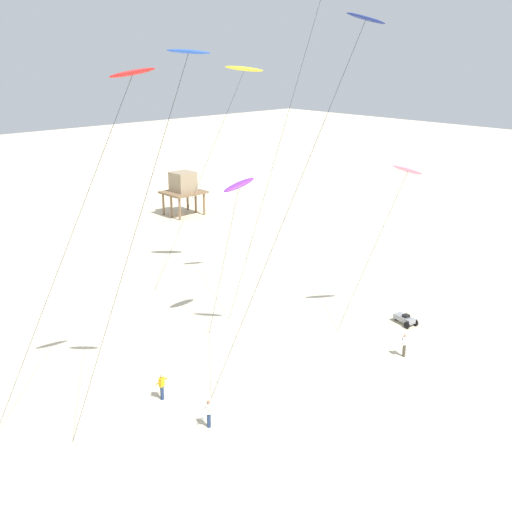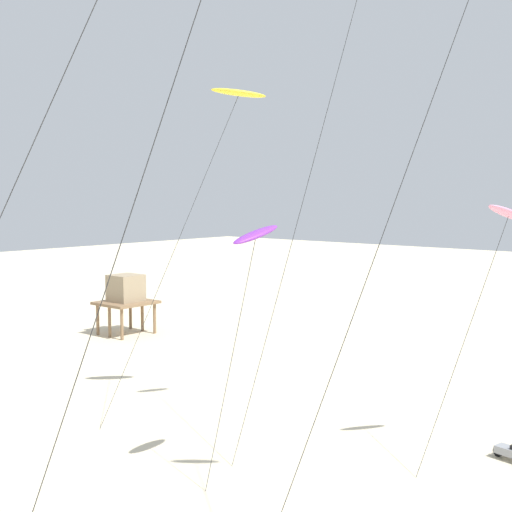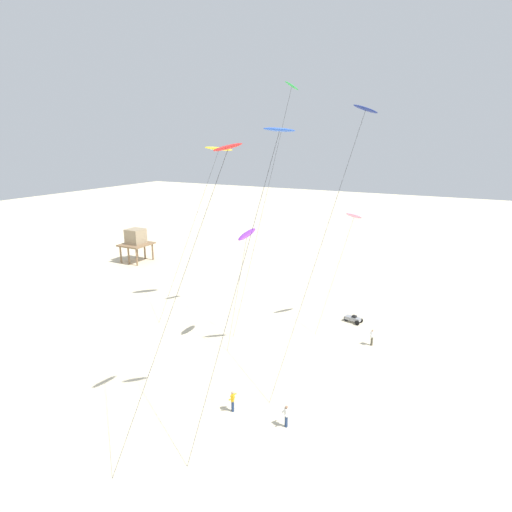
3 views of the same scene
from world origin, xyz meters
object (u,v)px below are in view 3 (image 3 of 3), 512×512
Objects in this scene: kite_blue at (277,140)px; kite_yellow at (218,150)px; kite_green at (289,96)px; kite_navy at (363,119)px; kite_pink at (354,217)px; kite_flyer_middle at (372,337)px; kite_red at (226,153)px; beach_buggy at (353,319)px; kite_flyer_nearest at (286,416)px; kite_purple at (247,235)px; kite_flyer_furthest at (233,401)px; stilt_house at (136,239)px.

kite_yellow is at bearing 41.12° from kite_blue.
kite_navy is at bearing -127.43° from kite_green.
kite_navy is at bearing -164.25° from kite_pink.
kite_blue is 12.09× the size of kite_flyer_middle.
beach_buggy is (21.26, -2.95, -18.24)m from kite_red.
kite_navy reaches higher than kite_flyer_nearest.
beach_buggy is (19.88, -0.30, -18.97)m from kite_blue.
kite_blue reaches higher than kite_pink.
kite_pink reaches higher than kite_flyer_nearest.
kite_navy is 20.78m from kite_flyer_middle.
kite_pink is 12.04m from kite_purple.
kite_green is 11.76× the size of beach_buggy.
beach_buggy is (19.91, -3.59, -0.46)m from kite_flyer_furthest.
kite_green is 2.00× the size of kite_pink.
kite_flyer_middle is (16.72, -6.01, -17.78)m from kite_red.
stilt_house is (7.98, 37.69, -7.99)m from kite_pink.
kite_green reaches higher than kite_blue.
kite_pink is 0.57× the size of kite_navy.
kite_red is at bearing 117.57° from kite_blue.
kite_pink is 12.19m from kite_flyer_middle.
kite_pink is at bearing -8.89° from kite_flyer_furthest.
kite_red reaches higher than kite_purple.
kite_blue reaches higher than kite_purple.
kite_flyer_furthest is (-19.55, 3.06, -10.88)m from kite_pink.
kite_blue is 10.46m from kite_navy.
beach_buggy is at bearing 1.80° from kite_flyer_nearest.
kite_red is 18.20m from kite_flyer_nearest.
kite_red is (-18.59, -12.38, 0.31)m from kite_yellow.
kite_red is 11.61× the size of kite_flyer_middle.
kite_navy is 12.72m from kite_red.
stilt_house is (27.32, 38.84, 2.89)m from kite_flyer_nearest.
kite_green is 9.91m from kite_yellow.
kite_blue is 9.53× the size of beach_buggy.
kite_navy is at bearing -8.78° from kite_flyer_nearest.
kite_flyer_furthest is at bearing -145.76° from kite_yellow.
beach_buggy is (2.66, -15.33, -17.94)m from kite_yellow.
stilt_house is at bearing 78.04° from kite_pink.
kite_yellow reaches higher than kite_flyer_nearest.
kite_green reaches higher than beach_buggy.
kite_flyer_middle is 0.79× the size of beach_buggy.
kite_flyer_furthest is at bearing 25.38° from kite_red.
kite_navy is 47.22m from stilt_house.
kite_navy is at bearing -113.39° from stilt_house.
kite_green is at bearing 111.95° from kite_pink.
kite_purple is 35.78m from stilt_house.
stilt_house is at bearing 50.69° from kite_red.
stilt_house is (27.50, 37.92, -15.62)m from kite_blue.
kite_green is at bearing 113.01° from beach_buggy.
kite_yellow is 8.88× the size of beach_buggy.
kite_purple is 16.45m from beach_buggy.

